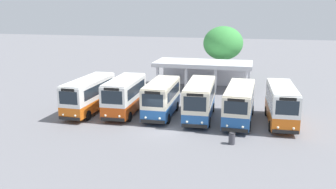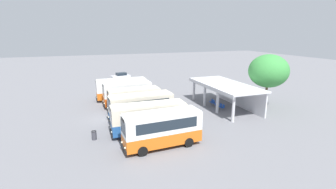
% 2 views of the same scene
% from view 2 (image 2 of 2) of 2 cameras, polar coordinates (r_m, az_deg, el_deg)
% --- Properties ---
extents(ground_plane, '(180.00, 180.00, 0.00)m').
position_cam_2_polar(ground_plane, '(31.27, -14.00, -5.34)').
color(ground_plane, slate).
extents(city_bus_nearest_orange, '(2.35, 7.81, 3.30)m').
position_cam_2_polar(city_bus_nearest_orange, '(38.80, -10.76, 1.46)').
color(city_bus_nearest_orange, black).
rests_on(city_bus_nearest_orange, ground).
extents(city_bus_second_in_row, '(2.56, 6.88, 3.42)m').
position_cam_2_polar(city_bus_second_in_row, '(35.42, -9.47, 0.38)').
color(city_bus_second_in_row, black).
rests_on(city_bus_second_in_row, ground).
extents(city_bus_middle_cream, '(2.48, 6.83, 3.27)m').
position_cam_2_polar(city_bus_middle_cream, '(32.11, -7.93, -1.15)').
color(city_bus_middle_cream, black).
rests_on(city_bus_middle_cream, ground).
extents(city_bus_fourth_amber, '(2.60, 7.58, 3.36)m').
position_cam_2_polar(city_bus_fourth_amber, '(28.79, -6.27, -2.82)').
color(city_bus_fourth_amber, black).
rests_on(city_bus_fourth_amber, ground).
extents(city_bus_fifth_blue, '(2.53, 7.92, 3.20)m').
position_cam_2_polar(city_bus_fifth_blue, '(25.54, -4.49, -5.22)').
color(city_bus_fifth_blue, black).
rests_on(city_bus_fifth_blue, ground).
extents(city_bus_far_end_green, '(2.50, 7.36, 3.37)m').
position_cam_2_polar(city_bus_far_end_green, '(22.40, -1.38, -7.81)').
color(city_bus_far_end_green, black).
rests_on(city_bus_far_end_green, ground).
extents(parked_car_flank, '(2.56, 4.36, 1.62)m').
position_cam_2_polar(parked_car_flank, '(55.40, -10.98, 4.22)').
color(parked_car_flank, black).
rests_on(parked_car_flank, ground).
extents(terminal_canopy, '(11.78, 5.37, 3.40)m').
position_cam_2_polar(terminal_canopy, '(35.03, 13.88, 1.22)').
color(terminal_canopy, silver).
rests_on(terminal_canopy, ground).
extents(waiting_chair_end_by_column, '(0.45, 0.45, 0.86)m').
position_cam_2_polar(waiting_chair_end_by_column, '(36.25, 10.13, -1.54)').
color(waiting_chair_end_by_column, slate).
rests_on(waiting_chair_end_by_column, ground).
extents(waiting_chair_second_from_end, '(0.45, 0.45, 0.86)m').
position_cam_2_polar(waiting_chair_second_from_end, '(35.70, 10.51, -1.81)').
color(waiting_chair_second_from_end, slate).
rests_on(waiting_chair_second_from_end, ground).
extents(waiting_chair_middle_seat, '(0.45, 0.45, 0.86)m').
position_cam_2_polar(waiting_chair_middle_seat, '(35.25, 11.17, -2.05)').
color(waiting_chair_middle_seat, slate).
rests_on(waiting_chair_middle_seat, ground).
extents(waiting_chair_fourth_seat, '(0.45, 0.45, 0.86)m').
position_cam_2_polar(waiting_chair_fourth_seat, '(34.68, 11.51, -2.34)').
color(waiting_chair_fourth_seat, slate).
rests_on(waiting_chair_fourth_seat, ground).
extents(waiting_chair_fifth_seat, '(0.45, 0.45, 0.86)m').
position_cam_2_polar(waiting_chair_fifth_seat, '(34.21, 12.12, -2.60)').
color(waiting_chair_fifth_seat, slate).
rests_on(waiting_chair_fifth_seat, ground).
extents(waiting_chair_far_end_seat, '(0.45, 0.45, 0.86)m').
position_cam_2_polar(waiting_chair_far_end_seat, '(33.72, 12.68, -2.88)').
color(waiting_chair_far_end_seat, slate).
rests_on(waiting_chair_far_end_seat, ground).
extents(roadside_tree_behind_canopy, '(5.34, 5.34, 7.43)m').
position_cam_2_polar(roadside_tree_behind_canopy, '(36.24, 22.41, 5.10)').
color(roadside_tree_behind_canopy, brown).
rests_on(roadside_tree_behind_canopy, ground).
extents(litter_bin_apron, '(0.49, 0.49, 0.90)m').
position_cam_2_polar(litter_bin_apron, '(25.44, -16.87, -9.09)').
color(litter_bin_apron, '#3F3F47').
rests_on(litter_bin_apron, ground).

